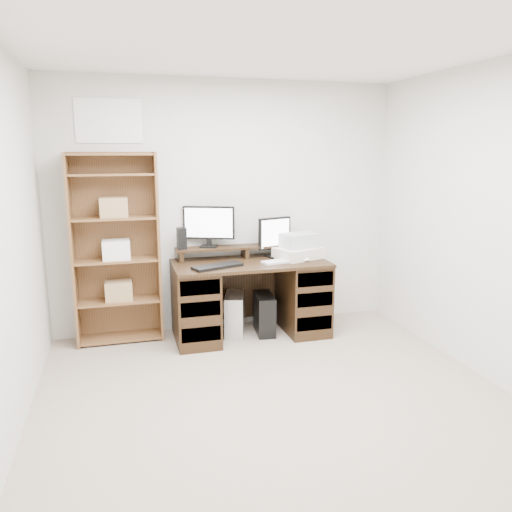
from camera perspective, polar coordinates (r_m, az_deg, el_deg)
name	(u,v)px	position (r m, az deg, el deg)	size (l,w,h in m)	color
room	(292,241)	(3.18, 4.14, 1.70)	(3.54, 4.04, 2.54)	gray
desk	(250,297)	(4.96, -0.65, -4.72)	(1.50, 0.70, 0.75)	black
riser_shelf	(245,248)	(5.04, -1.27, 0.89)	(1.40, 0.22, 0.12)	black
monitor_wide	(209,224)	(4.96, -5.41, 3.63)	(0.49, 0.22, 0.41)	black
monitor_small	(275,235)	(5.05, 2.14, 2.36)	(0.36, 0.18, 0.40)	black
speaker	(182,238)	(4.90, -8.49, 2.00)	(0.08, 0.08, 0.21)	black
keyboard_black	(218,266)	(4.63, -4.42, -1.18)	(0.48, 0.16, 0.03)	black
keyboard_white	(284,261)	(4.85, 3.17, -0.57)	(0.44, 0.13, 0.02)	silver
mouse	(306,260)	(4.89, 5.75, -0.43)	(0.08, 0.05, 0.03)	silver
printer	(299,253)	(5.02, 4.90, 0.37)	(0.44, 0.33, 0.11)	beige
basket	(299,240)	(5.00, 4.92, 1.79)	(0.33, 0.24, 0.14)	#A6ACB1
tower_silver	(235,314)	(5.05, -2.45, -6.63)	(0.18, 0.41, 0.41)	#B7B9BF
tower_black	(264,314)	(5.06, 0.96, -6.62)	(0.21, 0.41, 0.40)	black
bookshelf	(116,247)	(4.89, -15.69, 0.97)	(0.80, 0.30, 1.80)	brown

